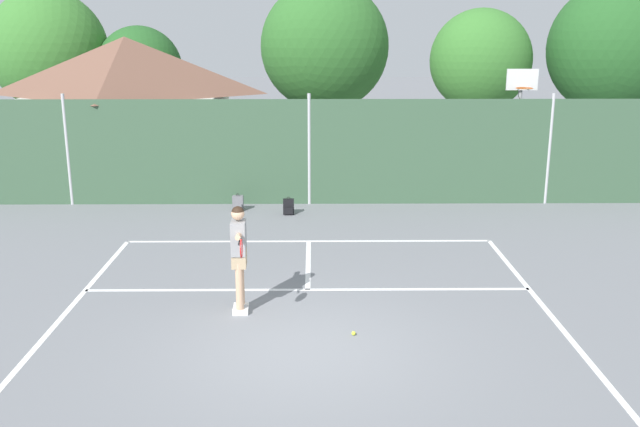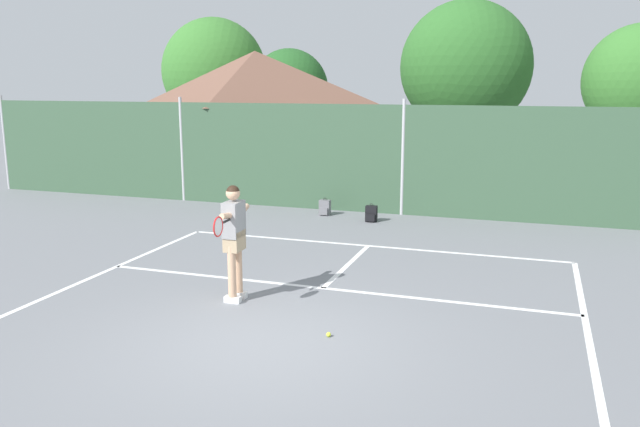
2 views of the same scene
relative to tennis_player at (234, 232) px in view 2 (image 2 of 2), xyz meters
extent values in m
plane|color=slate|center=(1.13, -1.45, -1.11)|extent=(120.00, 120.00, 0.00)
cube|color=white|center=(1.13, 4.05, -1.11)|extent=(8.20, 0.10, 0.01)
cube|color=white|center=(-2.97, -1.45, -1.11)|extent=(0.10, 11.00, 0.01)
cube|color=white|center=(5.23, -1.45, -1.11)|extent=(0.10, 11.00, 0.01)
cube|color=white|center=(1.13, 1.03, -1.11)|extent=(8.20, 0.10, 0.01)
cube|color=white|center=(1.13, 2.51, -1.11)|extent=(0.10, 2.97, 0.01)
cube|color=#38563D|center=(1.13, 7.55, 0.32)|extent=(26.00, 0.05, 2.85)
cylinder|color=#B2B2B7|center=(-11.87, 7.55, 0.39)|extent=(0.09, 0.09, 3.00)
cylinder|color=#B2B2B7|center=(-5.37, 7.55, 0.39)|extent=(0.09, 0.09, 3.00)
cylinder|color=#B2B2B7|center=(1.13, 7.55, 0.39)|extent=(0.09, 0.09, 3.00)
cube|color=beige|center=(-4.54, 10.96, 0.23)|extent=(5.72, 4.62, 2.69)
pyramid|color=brown|center=(-4.54, 10.96, 2.44)|extent=(6.18, 4.99, 1.74)
cylinder|color=brown|center=(-8.82, 16.17, -0.13)|extent=(0.36, 0.36, 1.96)
ellipsoid|color=#38752D|center=(-8.82, 16.17, 2.75)|extent=(4.49, 4.04, 4.49)
cylinder|color=brown|center=(-5.39, 16.17, -0.22)|extent=(0.36, 0.36, 1.79)
ellipsoid|color=#235623|center=(-5.39, 16.17, 2.05)|extent=(3.23, 2.91, 3.23)
cylinder|color=brown|center=(1.68, 16.17, -0.15)|extent=(0.36, 0.36, 1.92)
ellipsoid|color=#2D6628|center=(1.68, 16.17, 2.88)|extent=(4.87, 4.38, 4.87)
cylinder|color=brown|center=(7.66, 16.17, -0.20)|extent=(0.36, 0.36, 1.83)
cube|color=silver|center=(-0.01, 0.13, -1.06)|extent=(0.26, 0.13, 0.10)
cube|color=silver|center=(0.00, -0.11, -1.06)|extent=(0.26, 0.13, 0.10)
cylinder|color=tan|center=(-0.01, 0.13, -0.60)|extent=(0.13, 0.13, 0.82)
cylinder|color=tan|center=(0.00, -0.11, -0.60)|extent=(0.13, 0.13, 0.82)
cube|color=tan|center=(0.00, 0.01, -0.13)|extent=(0.25, 0.37, 0.32)
cube|color=gray|center=(0.00, 0.01, 0.21)|extent=(0.25, 0.41, 0.56)
sphere|color=tan|center=(0.00, 0.01, 0.62)|extent=(0.22, 0.22, 0.22)
sphere|color=black|center=(0.00, 0.01, 0.64)|extent=(0.21, 0.21, 0.21)
cylinder|color=tan|center=(0.03, -0.19, 0.31)|extent=(0.11, 0.56, 0.17)
cylinder|color=tan|center=(-0.01, 0.29, 0.26)|extent=(0.10, 0.51, 0.22)
cylinder|color=black|center=(0.06, -0.39, 0.26)|extent=(0.04, 0.30, 0.04)
torus|color=red|center=(0.12, -0.73, 0.26)|extent=(0.03, 0.30, 0.30)
cylinder|color=silver|center=(0.12, -0.73, 0.26)|extent=(0.01, 0.26, 0.26)
sphere|color=#CCE033|center=(1.87, -0.95, -1.08)|extent=(0.07, 0.07, 0.07)
cube|color=slate|center=(-0.75, 6.83, -0.91)|extent=(0.28, 0.18, 0.40)
cube|color=slate|center=(-0.76, 6.71, -0.99)|extent=(0.22, 0.06, 0.18)
torus|color=black|center=(-0.75, 6.83, -0.69)|extent=(0.09, 0.02, 0.09)
cube|color=black|center=(0.59, 6.44, -0.91)|extent=(0.29, 0.19, 0.40)
cube|color=black|center=(0.60, 6.32, -0.99)|extent=(0.23, 0.07, 0.18)
torus|color=black|center=(0.59, 6.44, -0.69)|extent=(0.09, 0.02, 0.09)
camera|label=1|loc=(1.24, -11.03, 3.56)|focal=39.10mm
camera|label=2|loc=(4.39, -8.78, 2.29)|focal=35.97mm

